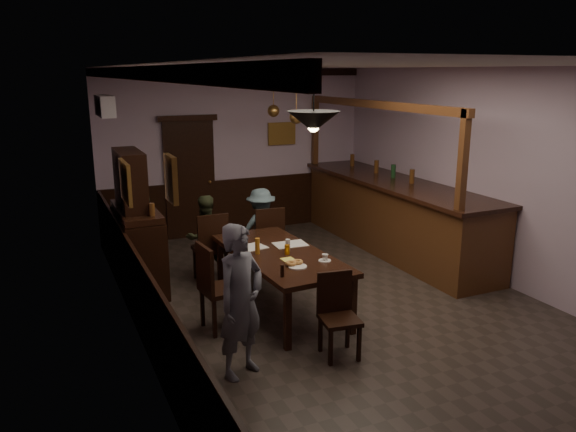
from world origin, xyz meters
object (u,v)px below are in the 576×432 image
chair_side (215,284)px  coffee_cup (325,257)px  dining_table (280,257)px  chair_far_right (268,237)px  chair_far_left (211,245)px  pendant_brass_mid (296,117)px  pendant_iron (313,122)px  person_seated_left (205,236)px  person_seated_right (261,228)px  soda_can (287,249)px  pendant_brass_far (273,111)px  bar_counter (393,213)px  sideboard (137,234)px  person_standing (241,301)px  chair_near (337,311)px

chair_side → coffee_cup: (1.28, -0.27, 0.23)m
dining_table → chair_far_right: (0.37, 1.29, -0.13)m
dining_table → chair_far_left: chair_far_left is taller
chair_side → pendant_brass_mid: (1.74, 1.53, 1.73)m
chair_far_right → pendant_iron: bearing=87.7°
dining_table → coffee_cup: size_ratio=28.10×
person_seated_left → person_seated_right: size_ratio=0.99×
soda_can → pendant_brass_far: bearing=70.3°
chair_side → pendant_brass_far: pendant_brass_far is taller
chair_far_left → person_seated_left: person_seated_left is taller
bar_counter → pendant_brass_far: size_ratio=5.49×
pendant_brass_mid → chair_far_left: bearing=-178.3°
sideboard → pendant_brass_mid: 2.78m
chair_side → pendant_brass_far: 3.85m
soda_can → sideboard: bearing=133.9°
person_seated_left → pendant_brass_mid: (1.35, -0.25, 1.69)m
person_standing → pendant_brass_far: size_ratio=1.91×
person_standing → chair_near: bearing=-27.9°
person_seated_left → coffee_cup: bearing=98.1°
person_standing → chair_far_left: bearing=53.0°
person_standing → pendant_brass_far: (2.00, 3.89, 1.52)m
bar_counter → sideboard: bearing=179.4°
chair_side → pendant_iron: 2.16m
dining_table → person_standing: size_ratio=1.45×
person_seated_left → chair_near: bearing=86.9°
chair_far_left → bar_counter: 3.24m
chair_near → bar_counter: bar_counter is taller
chair_near → person_seated_left: size_ratio=0.74×
person_standing → person_seated_left: size_ratio=1.27×
coffee_cup → chair_side: bearing=165.1°
chair_far_right → person_standing: bearing=69.0°
dining_table → person_standing: bearing=-127.1°
pendant_iron → pendant_brass_mid: size_ratio=0.85×
chair_near → coffee_cup: size_ratio=11.19×
chair_far_right → bar_counter: 2.35m
coffee_cup → person_standing: bearing=-152.8°
person_standing → pendant_iron: size_ratio=2.26×
chair_near → person_seated_right: size_ratio=0.73×
person_seated_right → pendant_brass_far: bearing=-121.0°
dining_table → pendant_brass_mid: 2.22m
person_standing → person_seated_right: 3.18m
sideboard → pendant_iron: bearing=-56.4°
pendant_brass_mid → coffee_cup: bearing=-104.4°
dining_table → chair_near: size_ratio=2.51×
chair_side → person_standing: person_standing is taller
person_standing → pendant_iron: bearing=-0.5°
chair_near → pendant_brass_mid: (0.74, 2.61, 1.81)m
chair_side → bar_counter: size_ratio=0.23×
dining_table → soda_can: 0.17m
chair_far_right → sideboard: bearing=-0.1°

